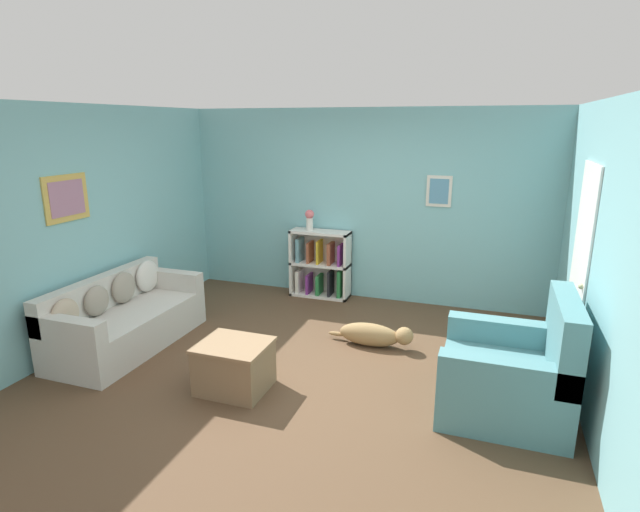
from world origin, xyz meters
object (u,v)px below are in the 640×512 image
at_px(couch, 125,319).
at_px(coffee_table, 234,365).
at_px(bookshelf, 321,265).
at_px(vase, 310,219).
at_px(dog, 374,335).
at_px(recliner_chair, 513,374).

distance_m(couch, coffee_table, 1.67).
height_order(bookshelf, vase, vase).
bearing_deg(coffee_table, dog, 52.75).
xyz_separation_m(coffee_table, vase, (-0.26, 2.71, 0.87)).
bearing_deg(couch, bookshelf, 56.43).
distance_m(bookshelf, coffee_table, 2.74).
distance_m(couch, vase, 2.74).
bearing_deg(recliner_chair, vase, 139.58).
bearing_deg(bookshelf, coffee_table, -87.85).
xyz_separation_m(bookshelf, recliner_chair, (2.51, -2.29, -0.10)).
xyz_separation_m(couch, vase, (1.35, 2.25, 0.81)).
bearing_deg(couch, dog, 18.41).
height_order(couch, bookshelf, bookshelf).
bearing_deg(dog, vase, 132.62).
relative_size(bookshelf, dog, 0.98).
bearing_deg(dog, couch, -161.59).
xyz_separation_m(bookshelf, vase, (-0.16, -0.02, 0.66)).
xyz_separation_m(recliner_chair, dog, (-1.40, 0.89, -0.22)).
distance_m(coffee_table, dog, 1.67).
xyz_separation_m(bookshelf, dog, (1.11, -1.40, -0.32)).
bearing_deg(bookshelf, vase, -173.13).
relative_size(coffee_table, vase, 2.20).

